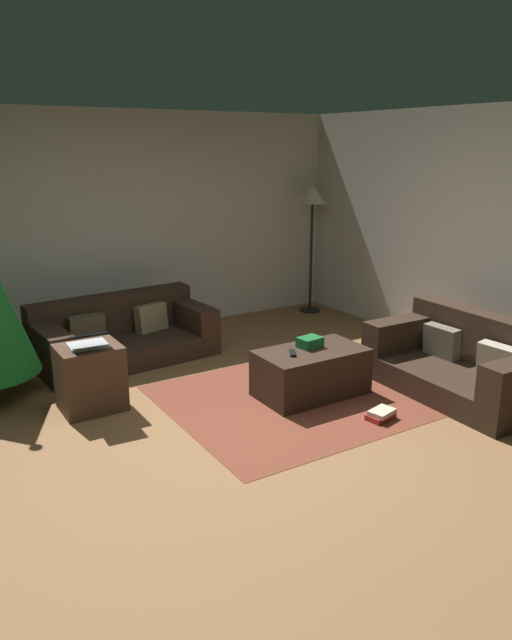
{
  "coord_description": "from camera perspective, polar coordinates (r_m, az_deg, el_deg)",
  "views": [
    {
      "loc": [
        -2.14,
        -3.73,
        2.2
      ],
      "look_at": [
        0.5,
        0.53,
        0.75
      ],
      "focal_mm": 33.9,
      "sensor_mm": 36.0,
      "label": 1
    }
  ],
  "objects": [
    {
      "name": "laptop",
      "position": [
        5.22,
        -15.5,
        -1.95
      ],
      "size": [
        0.34,
        0.42,
        0.18
      ],
      "color": "silver",
      "rests_on": "side_table"
    },
    {
      "name": "ground_plane",
      "position": [
        4.83,
        -1.75,
        -10.97
      ],
      "size": [
        6.4,
        6.4,
        0.0
      ],
      "primitive_type": "plane",
      "color": "brown"
    },
    {
      "name": "book_stack",
      "position": [
        5.2,
        11.73,
        -8.73
      ],
      "size": [
        0.26,
        0.2,
        0.09
      ],
      "color": "#B7332D",
      "rests_on": "ground_plane"
    },
    {
      "name": "area_rug",
      "position": [
        5.61,
        5.15,
        -6.96
      ],
      "size": [
        2.6,
        2.0,
        0.01
      ],
      "primitive_type": "cube",
      "color": "brown",
      "rests_on": "ground_plane"
    },
    {
      "name": "side_table",
      "position": [
        5.38,
        -15.36,
        -5.27
      ],
      "size": [
        0.52,
        0.44,
        0.57
      ],
      "primitive_type": "cube",
      "color": "#4C3323",
      "rests_on": "ground_plane"
    },
    {
      "name": "tv_remote",
      "position": [
        5.34,
        3.47,
        -3.13
      ],
      "size": [
        0.12,
        0.16,
        0.02
      ],
      "primitive_type": "cube",
      "rotation": [
        0.0,
        0.0,
        -0.53
      ],
      "color": "black",
      "rests_on": "ottoman"
    },
    {
      "name": "couch_right",
      "position": [
        5.89,
        19.09,
        -3.84
      ],
      "size": [
        0.94,
        1.65,
        0.71
      ],
      "rotation": [
        0.0,
        0.0,
        1.55
      ],
      "color": "#332319",
      "rests_on": "ground_plane"
    },
    {
      "name": "rear_partition",
      "position": [
        7.25,
        -14.52,
        8.52
      ],
      "size": [
        6.4,
        0.12,
        2.6
      ],
      "primitive_type": "cube",
      "color": "beige",
      "rests_on": "ground_plane"
    },
    {
      "name": "couch_left",
      "position": [
        6.59,
        -12.57,
        -1.41
      ],
      "size": [
        1.9,
        1.02,
        0.66
      ],
      "rotation": [
        0.0,
        0.0,
        3.22
      ],
      "color": "#332319",
      "rests_on": "ground_plane"
    },
    {
      "name": "corner_partition",
      "position": [
        6.52,
        22.96,
        6.96
      ],
      "size": [
        0.12,
        6.4,
        2.6
      ],
      "primitive_type": "cube",
      "color": "beige",
      "rests_on": "ground_plane"
    },
    {
      "name": "ottoman",
      "position": [
        5.53,
        5.21,
        -4.94
      ],
      "size": [
        0.98,
        0.56,
        0.43
      ],
      "primitive_type": "cube",
      "color": "#332319",
      "rests_on": "ground_plane"
    },
    {
      "name": "corner_lamp",
      "position": [
        8.11,
        5.35,
        10.84
      ],
      "size": [
        0.36,
        0.36,
        1.71
      ],
      "color": "black",
      "rests_on": "ground_plane"
    },
    {
      "name": "gift_box",
      "position": [
        5.52,
        5.11,
        -2.1
      ],
      "size": [
        0.23,
        0.18,
        0.09
      ],
      "primitive_type": "cube",
      "rotation": [
        0.0,
        0.0,
        0.12
      ],
      "color": "#19662D",
      "rests_on": "ottoman"
    }
  ]
}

